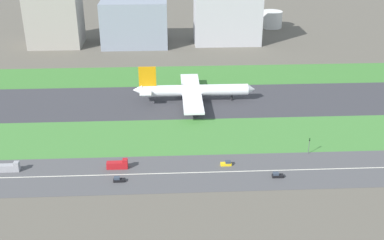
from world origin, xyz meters
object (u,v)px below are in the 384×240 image
object	(u,v)px
airliner	(192,90)
hangar_building	(135,22)
traffic_light	(309,145)
fuel_tank_west	(210,21)
fuel_tank_centre	(240,20)
car_1	(226,163)
truck_0	(9,168)
car_0	(277,175)
car_3	(119,180)
office_tower	(227,14)
terminal_building	(54,15)
truck_1	(118,165)
fuel_tank_east	(271,19)

from	to	relation	value
airliner	hangar_building	bearing A→B (deg)	107.66
traffic_light	fuel_tank_west	world-z (taller)	fuel_tank_west
fuel_tank_centre	car_1	bearing A→B (deg)	-99.54
hangar_building	truck_0	bearing A→B (deg)	-102.29
airliner	car_0	world-z (taller)	airliner
airliner	car_3	bearing A→B (deg)	-112.40
car_3	office_tower	distance (m)	203.47
office_tower	fuel_tank_west	distance (m)	48.20
airliner	fuel_tank_west	world-z (taller)	airliner
car_1	hangar_building	distance (m)	188.55
truck_0	office_tower	distance (m)	212.53
fuel_tank_west	office_tower	bearing A→B (deg)	-79.32
car_0	terminal_building	bearing A→B (deg)	-57.27
truck_1	car_1	bearing A→B (deg)	0.00
fuel_tank_west	fuel_tank_centre	bearing A→B (deg)	0.00
car_1	terminal_building	world-z (taller)	terminal_building
office_tower	fuel_tank_centre	xyz separation A→B (m)	(16.62, 45.00, -15.02)
car_1	truck_0	world-z (taller)	truck_0
traffic_light	terminal_building	bearing A→B (deg)	128.94
airliner	traffic_light	distance (m)	75.81
airliner	office_tower	distance (m)	119.38
truck_0	car_0	size ratio (longest dim) A/B	1.91
fuel_tank_west	traffic_light	bearing A→B (deg)	-84.06
fuel_tank_centre	hangar_building	bearing A→B (deg)	-152.08
traffic_light	car_3	bearing A→B (deg)	-167.08
car_1	traffic_light	size ratio (longest dim) A/B	0.61
airliner	car_0	xyz separation A→B (m)	(29.06, -78.00, -5.31)
car_0	terminal_building	size ratio (longest dim) A/B	0.10
hangar_building	car_3	bearing A→B (deg)	-88.76
truck_1	truck_0	world-z (taller)	same
terminal_building	truck_1	bearing A→B (deg)	-71.45
fuel_tank_centre	traffic_light	bearing A→B (deg)	-90.61
airliner	truck_1	distance (m)	75.83
car_3	fuel_tank_west	size ratio (longest dim) A/B	0.24
car_3	airliner	bearing A→B (deg)	-112.40
terminal_building	hangar_building	bearing A→B (deg)	0.00
truck_1	fuel_tank_west	distance (m)	234.03
terminal_building	fuel_tank_east	size ratio (longest dim) A/B	2.45
airliner	hangar_building	xyz separation A→B (m)	(-36.31, 114.00, 10.26)
traffic_light	fuel_tank_east	bearing A→B (deg)	82.50
airliner	office_tower	bearing A→B (deg)	74.33
car_3	office_tower	world-z (taller)	office_tower
office_tower	hangar_building	bearing A→B (deg)	180.00
car_1	terminal_building	bearing A→B (deg)	119.93
car_0	fuel_tank_west	bearing A→B (deg)	-88.66
truck_1	truck_0	distance (m)	42.72
terminal_building	fuel_tank_west	bearing A→B (deg)	20.90
hangar_building	terminal_building	bearing A→B (deg)	180.00
car_0	traffic_light	bearing A→B (deg)	-133.74
truck_0	car_0	bearing A→B (deg)	-5.44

